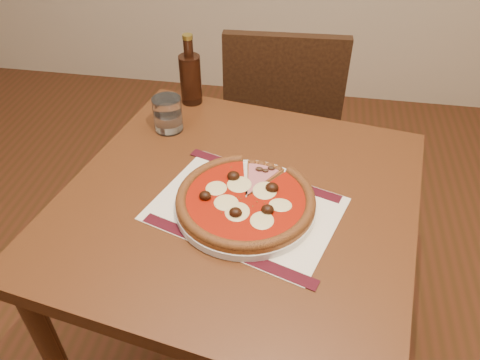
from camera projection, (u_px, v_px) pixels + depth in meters
name	position (u px, v px, depth m)	size (l,w,h in m)	color
table	(239.00, 226.00, 1.15)	(0.92, 0.92, 0.75)	#582D15
chair_far	(282.00, 119.00, 1.80)	(0.44, 0.44, 0.88)	black
placemat	(245.00, 209.00, 1.05)	(0.40, 0.29, 0.00)	white
plate	(246.00, 205.00, 1.04)	(0.31, 0.31, 0.02)	white
pizza	(246.00, 199.00, 1.03)	(0.31, 0.31, 0.04)	#9E6226
ham_slice	(263.00, 180.00, 1.09)	(0.09, 0.13, 0.02)	#9E6226
water_glass	(168.00, 114.00, 1.27)	(0.08, 0.08, 0.10)	white
bottle	(190.00, 77.00, 1.36)	(0.06, 0.06, 0.21)	#34180D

